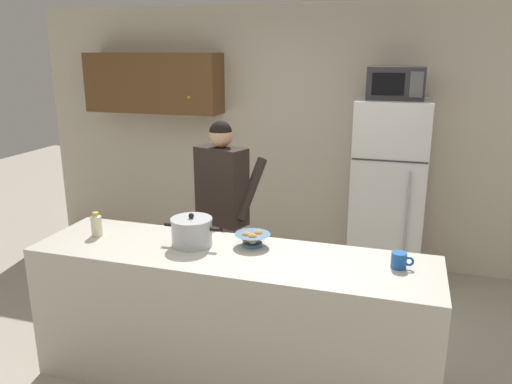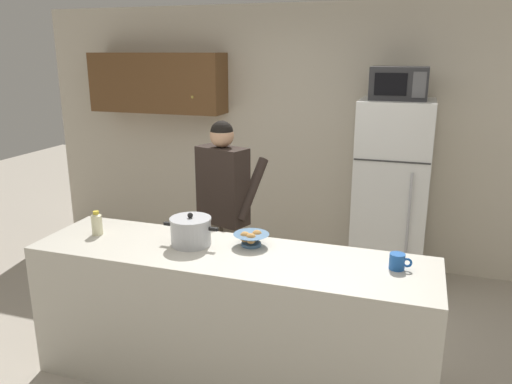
{
  "view_description": "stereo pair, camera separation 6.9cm",
  "coord_description": "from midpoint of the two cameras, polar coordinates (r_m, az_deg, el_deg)",
  "views": [
    {
      "loc": [
        1.01,
        -2.73,
        2.14
      ],
      "look_at": [
        0.0,
        0.55,
        1.17
      ],
      "focal_mm": 34.96,
      "sensor_mm": 36.0,
      "label": 1
    },
    {
      "loc": [
        1.08,
        -2.71,
        2.14
      ],
      "look_at": [
        0.0,
        0.55,
        1.17
      ],
      "focal_mm": 34.96,
      "sensor_mm": 36.0,
      "label": 2
    }
  ],
  "objects": [
    {
      "name": "bottle_near_edge",
      "position": [
        3.59,
        -18.31,
        -3.52
      ],
      "size": [
        0.07,
        0.07,
        0.17
      ],
      "color": "beige",
      "rests_on": "kitchen_island"
    },
    {
      "name": "back_wall_unit",
      "position": [
        5.21,
        2.84,
        7.29
      ],
      "size": [
        6.0,
        0.48,
        2.6
      ],
      "color": "beige",
      "rests_on": "ground"
    },
    {
      "name": "coffee_mug",
      "position": [
        3.04,
        15.46,
        -7.55
      ],
      "size": [
        0.13,
        0.09,
        0.1
      ],
      "color": "#1E59B2",
      "rests_on": "kitchen_island"
    },
    {
      "name": "kitchen_island",
      "position": [
        3.37,
        -3.45,
        -14.21
      ],
      "size": [
        2.57,
        0.68,
        0.92
      ],
      "primitive_type": "cube",
      "color": "beige",
      "rests_on": "ground"
    },
    {
      "name": "cooking_pot",
      "position": [
        3.28,
        -7.95,
        -4.51
      ],
      "size": [
        0.38,
        0.27,
        0.22
      ],
      "color": "silver",
      "rests_on": "kitchen_island"
    },
    {
      "name": "ground_plane",
      "position": [
        3.62,
        -3.32,
        -20.53
      ],
      "size": [
        14.0,
        14.0,
        0.0
      ],
      "primitive_type": "plane",
      "color": "#B2A899"
    },
    {
      "name": "microwave",
      "position": [
        4.56,
        15.32,
        11.94
      ],
      "size": [
        0.48,
        0.37,
        0.28
      ],
      "color": "#2D2D30",
      "rests_on": "refrigerator"
    },
    {
      "name": "person_near_pot",
      "position": [
        4.04,
        -4.32,
        -0.52
      ],
      "size": [
        0.59,
        0.53,
        1.63
      ],
      "color": "#726656",
      "rests_on": "ground"
    },
    {
      "name": "refrigerator",
      "position": [
        4.75,
        14.46,
        -0.26
      ],
      "size": [
        0.64,
        0.68,
        1.74
      ],
      "color": "white",
      "rests_on": "ground"
    },
    {
      "name": "bread_bowl",
      "position": [
        3.25,
        -1.02,
        -5.34
      ],
      "size": [
        0.23,
        0.23,
        0.1
      ],
      "color": "#4C7299",
      "rests_on": "kitchen_island"
    }
  ]
}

